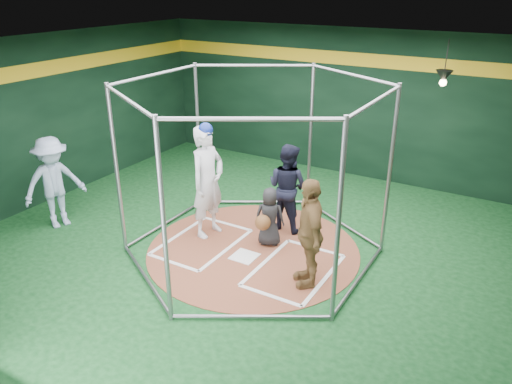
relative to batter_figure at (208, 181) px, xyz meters
The scene contains 12 objects.
room_shell 1.24m from the batter_figure, ahead, with size 10.10×9.10×3.53m.
clay_disc 1.51m from the batter_figure, ahead, with size 3.80×3.80×0.01m, color brown.
home_plate 1.55m from the batter_figure, 22.03° to the right, with size 0.43×0.43×0.01m, color white.
batter_box_left 1.14m from the batter_figure, 75.96° to the right, with size 1.17×1.77×0.01m.
batter_box_right 2.29m from the batter_figure, 10.57° to the right, with size 1.17×1.77×0.01m.
batting_cage 1.13m from the batter_figure, ahead, with size 4.05×4.67×3.00m.
pendant_lamp_near 5.04m from the batter_figure, 47.00° to the left, with size 0.34×0.34×0.90m.
batter_figure is the anchor object (origin of this frame).
visitor_leopard 2.40m from the batter_figure, 14.08° to the right, with size 1.05×0.44×1.79m, color #A57D47.
catcher_figure 1.31m from the batter_figure, ahead, with size 0.63×0.65×1.10m.
umpire 1.52m from the batter_figure, 39.90° to the left, with size 0.83×0.64×1.70m, color black.
bystander_blue 3.01m from the batter_figure, 156.37° to the right, with size 1.17×0.67×1.81m, color #9EB0D1.
Camera 1 is at (4.02, -6.73, 4.51)m, focal length 35.00 mm.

